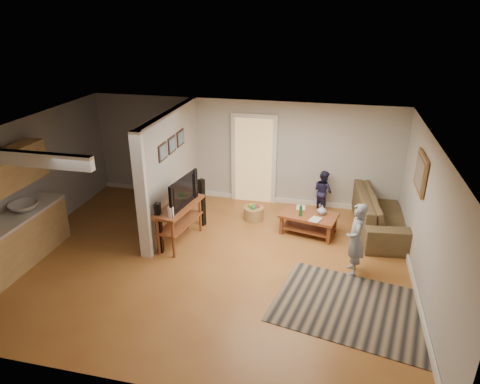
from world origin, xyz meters
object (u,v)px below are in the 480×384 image
(speaker_left, at_px, (159,228))
(toy_basket, at_px, (254,213))
(child, at_px, (352,272))
(coffee_table, at_px, (310,218))
(tv_console, at_px, (180,209))
(speaker_right, at_px, (202,202))
(sofa, at_px, (380,226))
(toddler, at_px, (321,211))

(speaker_left, xyz_separation_m, toy_basket, (1.51, 1.82, -0.36))
(speaker_left, bearing_deg, child, -1.53)
(coffee_table, relative_size, tv_console, 0.91)
(speaker_left, xyz_separation_m, child, (3.68, 0.12, -0.53))
(speaker_right, bearing_deg, child, 3.85)
(sofa, relative_size, child, 1.94)
(speaker_left, distance_m, child, 3.72)
(speaker_left, bearing_deg, speaker_right, 67.00)
(sofa, relative_size, speaker_left, 2.50)
(tv_console, bearing_deg, coffee_table, 29.75)
(sofa, height_order, coffee_table, coffee_table)
(coffee_table, relative_size, child, 0.93)
(tv_console, xyz_separation_m, child, (3.41, -0.34, -0.76))
(tv_console, height_order, speaker_left, tv_console)
(speaker_left, bearing_deg, toy_basket, 46.81)
(coffee_table, distance_m, toddler, 1.23)
(toy_basket, bearing_deg, sofa, 5.75)
(speaker_right, height_order, toy_basket, speaker_right)
(tv_console, relative_size, speaker_right, 1.27)
(coffee_table, relative_size, toddler, 1.25)
(child, xyz_separation_m, toddler, (-0.68, 2.47, 0.00))
(sofa, relative_size, coffee_table, 2.10)
(tv_console, distance_m, toy_basket, 1.93)
(sofa, distance_m, coffee_table, 1.69)
(speaker_left, distance_m, toddler, 4.00)
(speaker_right, bearing_deg, tv_console, -79.37)
(coffee_table, bearing_deg, toy_basket, 163.37)
(speaker_left, bearing_deg, sofa, 22.55)
(speaker_left, relative_size, toddler, 1.04)
(coffee_table, height_order, toddler, coffee_table)
(coffee_table, xyz_separation_m, tv_console, (-2.53, -0.97, 0.41))
(speaker_right, xyz_separation_m, toy_basket, (1.05, 0.52, -0.38))
(coffee_table, bearing_deg, speaker_right, -176.64)
(tv_console, xyz_separation_m, speaker_left, (-0.26, -0.46, -0.23))
(sofa, height_order, speaker_right, speaker_right)
(speaker_left, height_order, child, speaker_left)
(coffee_table, xyz_separation_m, speaker_right, (-2.33, -0.14, 0.19))
(speaker_right, distance_m, toddler, 2.90)
(speaker_right, height_order, child, speaker_right)
(sofa, bearing_deg, tv_console, 106.08)
(coffee_table, distance_m, child, 1.62)
(coffee_table, relative_size, speaker_right, 1.16)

